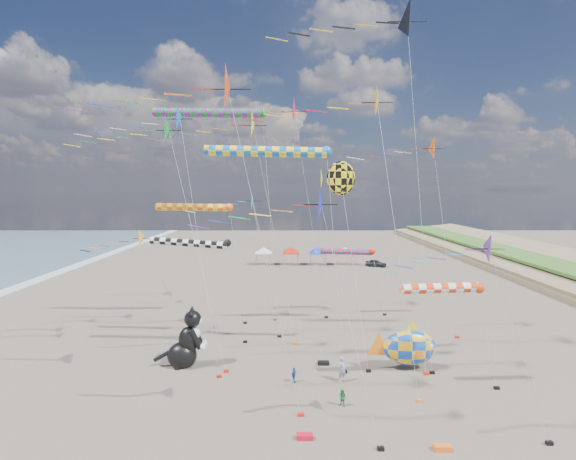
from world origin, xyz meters
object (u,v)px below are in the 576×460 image
(person_adult, at_px, (342,369))
(parked_car, at_px, (376,263))
(fish_inflatable, at_px, (409,347))
(cat_inflatable, at_px, (185,337))
(child_green, at_px, (343,398))
(child_blue, at_px, (294,375))

(person_adult, height_order, parked_car, person_adult)
(fish_inflatable, distance_m, person_adult, 5.85)
(cat_inflatable, height_order, parked_car, cat_inflatable)
(parked_car, bearing_deg, child_green, -169.82)
(person_adult, distance_m, child_green, 3.81)
(child_blue, distance_m, parked_car, 51.15)
(person_adult, bearing_deg, child_green, -136.98)
(child_green, bearing_deg, parked_car, 110.24)
(parked_car, bearing_deg, fish_inflatable, -164.58)
(cat_inflatable, bearing_deg, fish_inflatable, -5.92)
(cat_inflatable, relative_size, child_blue, 4.31)
(fish_inflatable, relative_size, parked_car, 1.46)
(child_green, distance_m, parked_car, 53.83)
(child_green, bearing_deg, cat_inflatable, -176.17)
(fish_inflatable, xyz_separation_m, child_green, (-5.84, -5.89, -1.19))
(cat_inflatable, xyz_separation_m, parked_car, (24.18, 45.67, -1.74))
(child_blue, bearing_deg, cat_inflatable, 104.18)
(cat_inflatable, relative_size, person_adult, 2.56)
(person_adult, height_order, child_green, person_adult)
(fish_inflatable, relative_size, child_blue, 4.94)
(child_blue, height_order, parked_car, parked_car)
(person_adult, distance_m, child_blue, 3.52)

